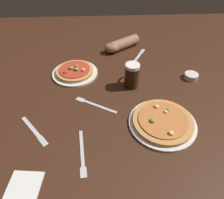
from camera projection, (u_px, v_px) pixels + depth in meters
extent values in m
cube|color=#3D2114|center=(112.00, 104.00, 1.08)|extent=(2.40, 2.40, 0.03)
cylinder|color=silver|center=(162.00, 123.00, 0.95)|extent=(0.31, 0.31, 0.01)
cylinder|color=tan|center=(163.00, 121.00, 0.94)|extent=(0.28, 0.28, 0.02)
cylinder|color=#C67038|center=(163.00, 119.00, 0.94)|extent=(0.23, 0.23, 0.01)
ellipsoid|color=#DBC67A|center=(166.00, 112.00, 0.96)|extent=(0.02, 0.02, 0.01)
ellipsoid|color=#DBC67A|center=(171.00, 133.00, 0.87)|extent=(0.02, 0.02, 0.01)
ellipsoid|color=olive|center=(153.00, 120.00, 0.92)|extent=(0.02, 0.02, 0.01)
ellipsoid|color=#DBC67A|center=(157.00, 106.00, 0.99)|extent=(0.02, 0.02, 0.01)
ellipsoid|color=olive|center=(168.00, 110.00, 0.97)|extent=(0.02, 0.02, 0.01)
cylinder|color=silver|center=(75.00, 73.00, 1.25)|extent=(0.27, 0.27, 0.01)
cylinder|color=tan|center=(75.00, 71.00, 1.24)|extent=(0.22, 0.22, 0.02)
cylinder|color=#B73823|center=(75.00, 69.00, 1.23)|extent=(0.18, 0.18, 0.01)
ellipsoid|color=#B73823|center=(65.00, 72.00, 1.20)|extent=(0.02, 0.02, 0.01)
ellipsoid|color=olive|center=(71.00, 68.00, 1.23)|extent=(0.03, 0.03, 0.01)
ellipsoid|color=olive|center=(76.00, 69.00, 1.22)|extent=(0.03, 0.03, 0.02)
ellipsoid|color=#C67038|center=(77.00, 66.00, 1.25)|extent=(0.02, 0.02, 0.01)
ellipsoid|color=#B73823|center=(83.00, 70.00, 1.21)|extent=(0.02, 0.02, 0.01)
ellipsoid|color=#DBC67A|center=(83.00, 69.00, 1.22)|extent=(0.02, 0.02, 0.01)
cylinder|color=black|center=(132.00, 77.00, 1.13)|extent=(0.08, 0.08, 0.12)
cylinder|color=white|center=(133.00, 66.00, 1.08)|extent=(0.08, 0.08, 0.02)
torus|color=silver|center=(132.00, 72.00, 1.16)|extent=(0.03, 0.08, 0.08)
cylinder|color=silver|center=(191.00, 76.00, 1.21)|extent=(0.08, 0.08, 0.03)
cube|color=white|center=(24.00, 187.00, 0.74)|extent=(0.13, 0.13, 0.01)
cube|color=silver|center=(82.00, 148.00, 0.86)|extent=(0.03, 0.19, 0.01)
cube|color=silver|center=(83.00, 172.00, 0.78)|extent=(0.03, 0.05, 0.00)
cube|color=silver|center=(137.00, 58.00, 1.39)|extent=(0.10, 0.16, 0.01)
cube|color=silver|center=(142.00, 51.00, 1.45)|extent=(0.05, 0.06, 0.00)
cube|color=silver|center=(99.00, 106.00, 1.04)|extent=(0.18, 0.11, 0.01)
cube|color=silver|center=(80.00, 99.00, 1.08)|extent=(0.05, 0.04, 0.00)
cube|color=silver|center=(32.00, 127.00, 0.94)|extent=(0.12, 0.14, 0.01)
cube|color=silver|center=(43.00, 141.00, 0.89)|extent=(0.06, 0.06, 0.00)
cylinder|color=#936B4C|center=(124.00, 43.00, 1.47)|extent=(0.23, 0.19, 0.07)
ellipsoid|color=#936B4C|center=(112.00, 48.00, 1.42)|extent=(0.10, 0.08, 0.07)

